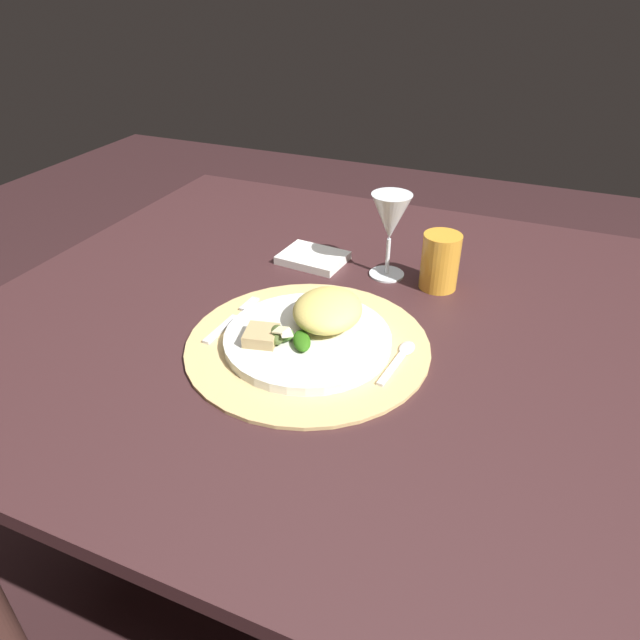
{
  "coord_description": "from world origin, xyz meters",
  "views": [
    {
      "loc": [
        0.25,
        -0.8,
        1.24
      ],
      "look_at": [
        -0.06,
        -0.06,
        0.73
      ],
      "focal_mm": 32.2,
      "sensor_mm": 36.0,
      "label": 1
    }
  ],
  "objects_px": {
    "dinner_plate": "(308,339)",
    "wine_glass": "(390,220)",
    "dining_table": "(364,373)",
    "napkin": "(313,258)",
    "fork": "(230,321)",
    "spoon": "(401,356)",
    "amber_tumbler": "(440,262)"
  },
  "relations": [
    {
      "from": "fork",
      "to": "spoon",
      "type": "bearing_deg",
      "value": 3.59
    },
    {
      "from": "amber_tumbler",
      "to": "fork",
      "type": "bearing_deg",
      "value": -137.22
    },
    {
      "from": "napkin",
      "to": "dinner_plate",
      "type": "bearing_deg",
      "value": -68.05
    },
    {
      "from": "dining_table",
      "to": "napkin",
      "type": "height_order",
      "value": "napkin"
    },
    {
      "from": "dining_table",
      "to": "fork",
      "type": "height_order",
      "value": "fork"
    },
    {
      "from": "dinner_plate",
      "to": "wine_glass",
      "type": "bearing_deg",
      "value": 81.13
    },
    {
      "from": "dinner_plate",
      "to": "napkin",
      "type": "bearing_deg",
      "value": 111.95
    },
    {
      "from": "dining_table",
      "to": "fork",
      "type": "relative_size",
      "value": 8.69
    },
    {
      "from": "spoon",
      "to": "napkin",
      "type": "height_order",
      "value": "napkin"
    },
    {
      "from": "dining_table",
      "to": "wine_glass",
      "type": "height_order",
      "value": "wine_glass"
    },
    {
      "from": "dining_table",
      "to": "dinner_plate",
      "type": "height_order",
      "value": "dinner_plate"
    },
    {
      "from": "fork",
      "to": "amber_tumbler",
      "type": "bearing_deg",
      "value": 42.78
    },
    {
      "from": "fork",
      "to": "wine_glass",
      "type": "distance_m",
      "value": 0.35
    },
    {
      "from": "napkin",
      "to": "fork",
      "type": "bearing_deg",
      "value": -96.88
    },
    {
      "from": "dinner_plate",
      "to": "napkin",
      "type": "xyz_separation_m",
      "value": [
        -0.11,
        0.28,
        -0.01
      ]
    },
    {
      "from": "fork",
      "to": "spoon",
      "type": "height_order",
      "value": "spoon"
    },
    {
      "from": "wine_glass",
      "to": "fork",
      "type": "bearing_deg",
      "value": -124.31
    },
    {
      "from": "spoon",
      "to": "wine_glass",
      "type": "bearing_deg",
      "value": 111.92
    },
    {
      "from": "napkin",
      "to": "spoon",
      "type": "bearing_deg",
      "value": -44.62
    },
    {
      "from": "dinner_plate",
      "to": "wine_glass",
      "type": "height_order",
      "value": "wine_glass"
    },
    {
      "from": "wine_glass",
      "to": "spoon",
      "type": "bearing_deg",
      "value": -68.08
    },
    {
      "from": "spoon",
      "to": "napkin",
      "type": "xyz_separation_m",
      "value": [
        -0.26,
        0.26,
        -0.0
      ]
    },
    {
      "from": "spoon",
      "to": "amber_tumbler",
      "type": "relative_size",
      "value": 1.17
    },
    {
      "from": "dining_table",
      "to": "amber_tumbler",
      "type": "xyz_separation_m",
      "value": [
        0.08,
        0.16,
        0.17
      ]
    },
    {
      "from": "dinner_plate",
      "to": "napkin",
      "type": "height_order",
      "value": "dinner_plate"
    },
    {
      "from": "dinner_plate",
      "to": "amber_tumbler",
      "type": "distance_m",
      "value": 0.31
    },
    {
      "from": "dinner_plate",
      "to": "spoon",
      "type": "xyz_separation_m",
      "value": [
        0.15,
        0.02,
        -0.01
      ]
    },
    {
      "from": "dining_table",
      "to": "dinner_plate",
      "type": "bearing_deg",
      "value": -117.98
    },
    {
      "from": "fork",
      "to": "wine_glass",
      "type": "bearing_deg",
      "value": 55.69
    },
    {
      "from": "dinner_plate",
      "to": "fork",
      "type": "relative_size",
      "value": 1.71
    },
    {
      "from": "fork",
      "to": "wine_glass",
      "type": "height_order",
      "value": "wine_glass"
    },
    {
      "from": "dining_table",
      "to": "napkin",
      "type": "relative_size",
      "value": 10.63
    }
  ]
}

